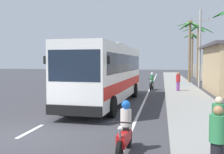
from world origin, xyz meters
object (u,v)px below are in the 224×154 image
at_px(motorcycle_beside_bus, 125,132).
at_px(palm_third, 192,46).
at_px(palm_second, 198,39).
at_px(pedestrian_midwalk, 217,140).
at_px(pedestrian_near_kerb, 218,124).
at_px(pedestrian_far_walk, 178,81).
at_px(motorcycle_trailing, 152,83).
at_px(utility_pole_mid, 200,47).
at_px(palm_nearest, 190,38).
at_px(coach_bus_foreground, 107,72).

distance_m(motorcycle_beside_bus, palm_third, 39.79).
bearing_deg(palm_second, pedestrian_midwalk, -96.47).
distance_m(pedestrian_near_kerb, palm_third, 39.36).
bearing_deg(pedestrian_far_walk, palm_third, 85.83).
bearing_deg(motorcycle_trailing, motorcycle_beside_bus, -90.29).
xyz_separation_m(pedestrian_midwalk, palm_third, (3.82, 40.41, 4.43)).
distance_m(motorcycle_beside_bus, pedestrian_far_walk, 15.98).
bearing_deg(utility_pole_mid, palm_nearest, 95.55).
bearing_deg(palm_nearest, pedestrian_far_walk, -100.69).
xyz_separation_m(motorcycle_trailing, palm_nearest, (4.23, 8.72, 4.93)).
height_order(motorcycle_beside_bus, palm_nearest, palm_nearest).
relative_size(pedestrian_near_kerb, pedestrian_far_walk, 0.98).
bearing_deg(motorcycle_trailing, pedestrian_midwalk, -83.40).
distance_m(motorcycle_trailing, utility_pole_mid, 6.89).
xyz_separation_m(motorcycle_trailing, pedestrian_far_walk, (2.32, -1.43, 0.31)).
xyz_separation_m(utility_pole_mid, palm_nearest, (-0.50, 5.15, 1.41)).
bearing_deg(pedestrian_far_walk, pedestrian_near_kerb, -84.70).
distance_m(pedestrian_far_walk, palm_nearest, 11.32).
distance_m(coach_bus_foreground, palm_second, 22.03).
height_order(pedestrian_near_kerb, palm_second, palm_second).
distance_m(palm_nearest, palm_third, 13.21).
height_order(pedestrian_midwalk, pedestrian_far_walk, pedestrian_far_walk).
xyz_separation_m(coach_bus_foreground, palm_third, (8.44, 30.28, 3.35)).
xyz_separation_m(motorcycle_beside_bus, pedestrian_far_walk, (2.41, 15.79, 0.35)).
height_order(motorcycle_beside_bus, pedestrian_near_kerb, pedestrian_near_kerb).
xyz_separation_m(coach_bus_foreground, palm_nearest, (6.70, 17.18, 3.57)).
bearing_deg(coach_bus_foreground, palm_second, 68.22).
height_order(coach_bus_foreground, motorcycle_beside_bus, coach_bus_foreground).
distance_m(pedestrian_near_kerb, palm_second, 29.40).
xyz_separation_m(coach_bus_foreground, pedestrian_near_kerb, (4.93, -8.68, -1.07)).
height_order(pedestrian_midwalk, palm_second, palm_second).
bearing_deg(palm_nearest, pedestrian_near_kerb, -93.91).
distance_m(motorcycle_beside_bus, palm_nearest, 26.77).
relative_size(motorcycle_beside_bus, palm_second, 0.25).
bearing_deg(motorcycle_beside_bus, palm_nearest, 80.54).
xyz_separation_m(utility_pole_mid, palm_second, (0.86, 8.15, 1.46)).
relative_size(coach_bus_foreground, pedestrian_near_kerb, 7.24).
bearing_deg(pedestrian_midwalk, pedestrian_near_kerb, -176.78).
bearing_deg(pedestrian_near_kerb, palm_nearest, 2.84).
distance_m(pedestrian_near_kerb, pedestrian_far_walk, 15.71).
relative_size(coach_bus_foreground, pedestrian_midwalk, 7.29).
relative_size(motorcycle_trailing, pedestrian_midwalk, 1.25).
height_order(palm_nearest, palm_second, palm_nearest).
distance_m(coach_bus_foreground, palm_third, 31.61).
height_order(pedestrian_near_kerb, palm_third, palm_third).
xyz_separation_m(motorcycle_beside_bus, palm_nearest, (4.32, 25.95, 4.97)).
bearing_deg(utility_pole_mid, palm_second, 84.00).
bearing_deg(motorcycle_trailing, palm_second, 64.48).
xyz_separation_m(pedestrian_far_walk, palm_second, (3.27, 13.15, 4.67)).
bearing_deg(utility_pole_mid, pedestrian_midwalk, -96.65).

